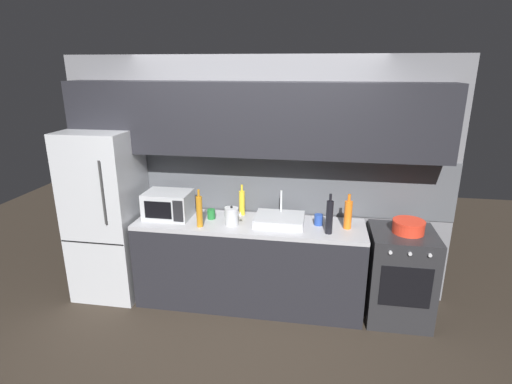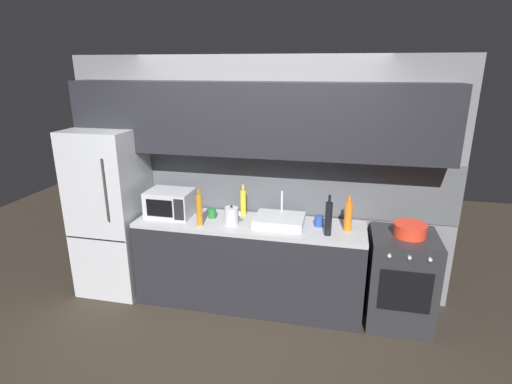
# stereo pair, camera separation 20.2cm
# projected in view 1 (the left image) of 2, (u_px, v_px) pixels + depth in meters

# --- Properties ---
(ground_plane) EXTENTS (10.00, 10.00, 0.00)m
(ground_plane) POSITION_uv_depth(u_px,v_px,m) (230.00, 360.00, 3.41)
(ground_plane) COLOR #2D261E
(back_wall) EXTENTS (4.03, 0.44, 2.50)m
(back_wall) POSITION_uv_depth(u_px,v_px,m) (254.00, 153.00, 4.07)
(back_wall) COLOR slate
(back_wall) RESTS_ON ground
(counter_run) EXTENTS (2.29, 0.60, 0.90)m
(counter_run) POSITION_uv_depth(u_px,v_px,m) (249.00, 263.00, 4.12)
(counter_run) COLOR black
(counter_run) RESTS_ON ground
(refrigerator) EXTENTS (0.68, 0.69, 1.79)m
(refrigerator) POSITION_uv_depth(u_px,v_px,m) (107.00, 214.00, 4.22)
(refrigerator) COLOR #ADAFB5
(refrigerator) RESTS_ON ground
(oven_range) EXTENTS (0.60, 0.62, 0.90)m
(oven_range) POSITION_uv_depth(u_px,v_px,m) (399.00, 275.00, 3.88)
(oven_range) COLOR #232326
(oven_range) RESTS_ON ground
(microwave) EXTENTS (0.46, 0.35, 0.27)m
(microwave) POSITION_uv_depth(u_px,v_px,m) (168.00, 205.00, 4.09)
(microwave) COLOR #A8AAAF
(microwave) RESTS_ON counter_run
(sink_basin) EXTENTS (0.48, 0.38, 0.30)m
(sink_basin) POSITION_uv_depth(u_px,v_px,m) (279.00, 219.00, 3.95)
(sink_basin) COLOR #ADAFB5
(sink_basin) RESTS_ON counter_run
(kettle) EXTENTS (0.17, 0.13, 0.20)m
(kettle) POSITION_uv_depth(u_px,v_px,m) (232.00, 216.00, 3.91)
(kettle) COLOR #B7BABF
(kettle) RESTS_ON counter_run
(wine_bottle_yellow) EXTENTS (0.06, 0.06, 0.33)m
(wine_bottle_yellow) POSITION_uv_depth(u_px,v_px,m) (242.00, 202.00, 4.16)
(wine_bottle_yellow) COLOR gold
(wine_bottle_yellow) RESTS_ON counter_run
(wine_bottle_amber) EXTENTS (0.06, 0.06, 0.37)m
(wine_bottle_amber) POSITION_uv_depth(u_px,v_px,m) (199.00, 211.00, 3.84)
(wine_bottle_amber) COLOR #B27019
(wine_bottle_amber) RESTS_ON counter_run
(wine_bottle_dark) EXTENTS (0.07, 0.07, 0.39)m
(wine_bottle_dark) POSITION_uv_depth(u_px,v_px,m) (329.00, 217.00, 3.68)
(wine_bottle_dark) COLOR black
(wine_bottle_dark) RESTS_ON counter_run
(wine_bottle_orange) EXTENTS (0.07, 0.07, 0.34)m
(wine_bottle_orange) POSITION_uv_depth(u_px,v_px,m) (348.00, 214.00, 3.80)
(wine_bottle_orange) COLOR orange
(wine_bottle_orange) RESTS_ON counter_run
(mug_blue) EXTENTS (0.08, 0.08, 0.11)m
(mug_blue) POSITION_uv_depth(u_px,v_px,m) (319.00, 220.00, 3.91)
(mug_blue) COLOR #234299
(mug_blue) RESTS_ON counter_run
(mug_clear) EXTENTS (0.08, 0.08, 0.11)m
(mug_clear) POSITION_uv_depth(u_px,v_px,m) (229.00, 212.00, 4.12)
(mug_clear) COLOR silver
(mug_clear) RESTS_ON counter_run
(mug_green) EXTENTS (0.08, 0.08, 0.10)m
(mug_green) POSITION_uv_depth(u_px,v_px,m) (211.00, 214.00, 4.07)
(mug_green) COLOR #1E6B2D
(mug_green) RESTS_ON counter_run
(cooking_pot) EXTENTS (0.29, 0.29, 0.12)m
(cooking_pot) POSITION_uv_depth(u_px,v_px,m) (408.00, 227.00, 3.73)
(cooking_pot) COLOR red
(cooking_pot) RESTS_ON oven_range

